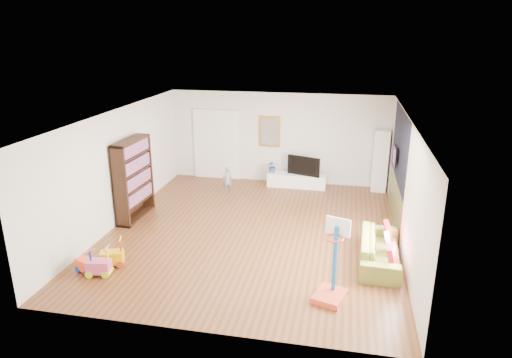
% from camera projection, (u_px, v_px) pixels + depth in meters
% --- Properties ---
extents(floor, '(6.50, 7.50, 0.00)m').
position_uv_depth(floor, '(253.00, 231.00, 10.54)').
color(floor, brown).
rests_on(floor, ground).
extents(ceiling, '(6.50, 7.50, 0.00)m').
position_uv_depth(ceiling, '(252.00, 116.00, 9.69)').
color(ceiling, white).
rests_on(ceiling, ground).
extents(wall_back, '(6.50, 0.00, 2.70)m').
position_uv_depth(wall_back, '(278.00, 138.00, 13.60)').
color(wall_back, silver).
rests_on(wall_back, ground).
extents(wall_front, '(6.50, 0.00, 2.70)m').
position_uv_depth(wall_front, '(200.00, 254.00, 6.62)').
color(wall_front, white).
rests_on(wall_front, ground).
extents(wall_left, '(0.00, 7.50, 2.70)m').
position_uv_depth(wall_left, '(117.00, 168.00, 10.72)').
color(wall_left, silver).
rests_on(wall_left, ground).
extents(wall_right, '(0.00, 7.50, 2.70)m').
position_uv_depth(wall_right, '(405.00, 185.00, 9.50)').
color(wall_right, silver).
rests_on(wall_right, ground).
extents(navy_accent, '(0.01, 3.20, 1.70)m').
position_uv_depth(navy_accent, '(400.00, 146.00, 10.65)').
color(navy_accent, black).
rests_on(navy_accent, wall_right).
extents(olive_wainscot, '(0.01, 3.20, 1.00)m').
position_uv_depth(olive_wainscot, '(394.00, 200.00, 11.08)').
color(olive_wainscot, brown).
rests_on(olive_wainscot, wall_right).
extents(doorway, '(1.45, 0.06, 2.10)m').
position_uv_depth(doorway, '(217.00, 145.00, 14.02)').
color(doorway, white).
rests_on(doorway, ground).
extents(painting_back, '(0.62, 0.06, 0.92)m').
position_uv_depth(painting_back, '(270.00, 131.00, 13.55)').
color(painting_back, gold).
rests_on(painting_back, wall_back).
extents(artwork_right, '(0.04, 0.56, 0.46)m').
position_uv_depth(artwork_right, '(395.00, 156.00, 10.95)').
color(artwork_right, '#7F3F8C').
rests_on(artwork_right, wall_right).
extents(media_console, '(1.71, 0.45, 0.40)m').
position_uv_depth(media_console, '(297.00, 180.00, 13.45)').
color(media_console, white).
rests_on(media_console, ground).
extents(tall_cabinet, '(0.43, 0.43, 1.78)m').
position_uv_depth(tall_cabinet, '(380.00, 161.00, 12.94)').
color(tall_cabinet, white).
rests_on(tall_cabinet, ground).
extents(bookshelf, '(0.40, 1.36, 1.98)m').
position_uv_depth(bookshelf, '(134.00, 179.00, 11.04)').
color(bookshelf, black).
rests_on(bookshelf, ground).
extents(sofa, '(0.83, 1.95, 0.56)m').
position_uv_depth(sofa, '(380.00, 249.00, 9.08)').
color(sofa, olive).
rests_on(sofa, ground).
extents(basketball_hoop, '(0.66, 0.73, 1.45)m').
position_uv_depth(basketball_hoop, '(332.00, 262.00, 7.68)').
color(basketball_hoop, '#C33E26').
rests_on(basketball_hoop, ground).
extents(ride_on_yellow, '(0.50, 0.40, 0.58)m').
position_uv_depth(ride_on_yellow, '(112.00, 252.00, 8.93)').
color(ride_on_yellow, '#F4BE00').
rests_on(ride_on_yellow, ground).
extents(ride_on_orange, '(0.46, 0.38, 0.52)m').
position_uv_depth(ride_on_orange, '(86.00, 260.00, 8.69)').
color(ride_on_orange, '#FB4520').
rests_on(ride_on_orange, ground).
extents(ride_on_pink, '(0.47, 0.34, 0.58)m').
position_uv_depth(ride_on_pink, '(98.00, 261.00, 8.59)').
color(ride_on_pink, '#DC4F80').
rests_on(ride_on_pink, ground).
extents(child, '(0.34, 0.30, 0.78)m').
position_uv_depth(child, '(227.00, 180.00, 12.87)').
color(child, slate).
rests_on(child, ground).
extents(tv, '(0.99, 0.43, 0.57)m').
position_uv_depth(tv, '(305.00, 165.00, 13.25)').
color(tv, black).
rests_on(tv, media_console).
extents(vase_plant, '(0.42, 0.39, 0.38)m').
position_uv_depth(vase_plant, '(273.00, 166.00, 13.46)').
color(vase_plant, '#255396').
rests_on(vase_plant, media_console).
extents(pillow_left, '(0.18, 0.40, 0.39)m').
position_uv_depth(pillow_left, '(392.00, 256.00, 8.48)').
color(pillow_left, '#AC1A34').
rests_on(pillow_left, sofa).
extents(pillow_center, '(0.10, 0.38, 0.38)m').
position_uv_depth(pillow_center, '(389.00, 244.00, 8.96)').
color(pillow_center, white).
rests_on(pillow_center, sofa).
extents(pillow_right, '(0.12, 0.39, 0.39)m').
position_uv_depth(pillow_right, '(388.00, 232.00, 9.49)').
color(pillow_right, red).
rests_on(pillow_right, sofa).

